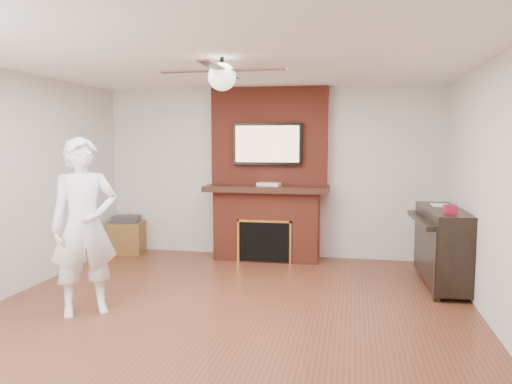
% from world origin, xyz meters
% --- Properties ---
extents(room_shell, '(5.36, 5.86, 2.86)m').
position_xyz_m(room_shell, '(0.00, 0.00, 1.25)').
color(room_shell, '#572A19').
rests_on(room_shell, ground).
extents(fireplace, '(1.78, 0.64, 2.50)m').
position_xyz_m(fireplace, '(0.00, 2.55, 1.00)').
color(fireplace, maroon).
rests_on(fireplace, ground).
extents(tv, '(1.00, 0.08, 0.60)m').
position_xyz_m(tv, '(0.00, 2.50, 1.68)').
color(tv, black).
rests_on(tv, fireplace).
extents(ceiling_fan, '(1.21, 1.21, 0.31)m').
position_xyz_m(ceiling_fan, '(-0.00, 0.00, 2.33)').
color(ceiling_fan, black).
rests_on(ceiling_fan, room_shell).
extents(person, '(0.78, 0.73, 1.76)m').
position_xyz_m(person, '(-1.38, -0.14, 0.88)').
color(person, white).
rests_on(person, ground).
extents(side_table, '(0.58, 0.58, 0.57)m').
position_xyz_m(side_table, '(-2.20, 2.48, 0.26)').
color(side_table, brown).
rests_on(side_table, ground).
extents(piano, '(0.59, 1.44, 1.02)m').
position_xyz_m(piano, '(2.27, 1.57, 0.50)').
color(piano, black).
rests_on(piano, ground).
extents(cable_box, '(0.34, 0.22, 0.05)m').
position_xyz_m(cable_box, '(0.03, 2.45, 1.10)').
color(cable_box, silver).
rests_on(cable_box, fireplace).
extents(candle_orange, '(0.07, 0.07, 0.13)m').
position_xyz_m(candle_orange, '(-0.16, 2.36, 0.07)').
color(candle_orange, red).
rests_on(candle_orange, ground).
extents(candle_green, '(0.06, 0.06, 0.08)m').
position_xyz_m(candle_green, '(0.04, 2.33, 0.04)').
color(candle_green, '#398435').
rests_on(candle_green, ground).
extents(candle_cream, '(0.08, 0.08, 0.11)m').
position_xyz_m(candle_cream, '(0.17, 2.36, 0.05)').
color(candle_cream, '#C4B49C').
rests_on(candle_cream, ground).
extents(candle_blue, '(0.06, 0.06, 0.08)m').
position_xyz_m(candle_blue, '(0.18, 2.32, 0.04)').
color(candle_blue, teal).
rests_on(candle_blue, ground).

